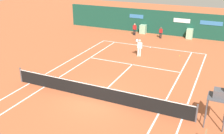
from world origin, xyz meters
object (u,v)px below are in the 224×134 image
(ball_kid_left_post, at_px, (161,32))
(tennis_ball_near_service_line, at_px, (180,56))
(ball_kid_centre_post, at_px, (135,29))
(player_on_baseline, at_px, (139,46))
(umpire_chair, at_px, (219,97))

(ball_kid_left_post, xyz_separation_m, tennis_ball_near_service_line, (3.14, -5.05, -0.69))
(tennis_ball_near_service_line, bearing_deg, ball_kid_centre_post, 140.98)
(player_on_baseline, height_order, ball_kid_centre_post, player_on_baseline)
(ball_kid_left_post, bearing_deg, player_on_baseline, 96.65)
(player_on_baseline, xyz_separation_m, ball_kid_centre_post, (-2.87, 6.63, -0.13))
(umpire_chair, height_order, ball_kid_left_post, umpire_chair)
(ball_kid_left_post, bearing_deg, ball_kid_centre_post, 8.50)
(tennis_ball_near_service_line, bearing_deg, ball_kid_left_post, 121.90)
(player_on_baseline, bearing_deg, ball_kid_centre_post, -85.79)
(umpire_chair, distance_m, player_on_baseline, 11.06)
(ball_kid_centre_post, distance_m, ball_kid_left_post, 3.09)
(ball_kid_centre_post, height_order, tennis_ball_near_service_line, ball_kid_centre_post)
(tennis_ball_near_service_line, bearing_deg, umpire_chair, -69.57)
(umpire_chair, distance_m, ball_kid_centre_post, 18.10)
(player_on_baseline, distance_m, ball_kid_left_post, 6.64)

